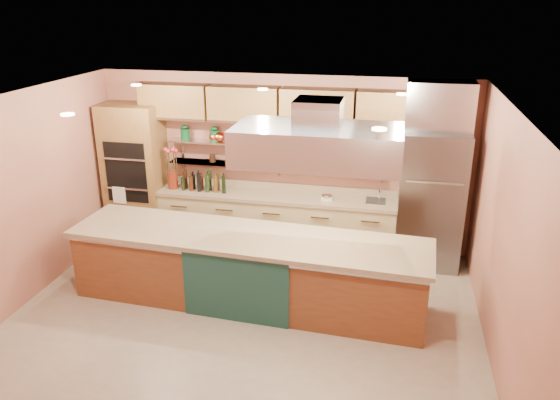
% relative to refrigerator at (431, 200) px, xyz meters
% --- Properties ---
extents(floor, '(6.00, 5.00, 0.02)m').
position_rel_refrigerator_xyz_m(floor, '(-2.35, -2.14, -1.06)').
color(floor, gray).
rests_on(floor, ground).
extents(ceiling, '(6.00, 5.00, 0.02)m').
position_rel_refrigerator_xyz_m(ceiling, '(-2.35, -2.14, 1.75)').
color(ceiling, black).
rests_on(ceiling, wall_back).
extents(wall_back, '(6.00, 0.04, 2.80)m').
position_rel_refrigerator_xyz_m(wall_back, '(-2.35, 0.36, 0.35)').
color(wall_back, '#A7644F').
rests_on(wall_back, floor).
extents(wall_front, '(6.00, 0.04, 2.80)m').
position_rel_refrigerator_xyz_m(wall_front, '(-2.35, -4.64, 0.35)').
color(wall_front, '#A7644F').
rests_on(wall_front, floor).
extents(wall_left, '(0.04, 5.00, 2.80)m').
position_rel_refrigerator_xyz_m(wall_left, '(-5.35, -2.14, 0.35)').
color(wall_left, '#A7644F').
rests_on(wall_left, floor).
extents(wall_right, '(0.04, 5.00, 2.80)m').
position_rel_refrigerator_xyz_m(wall_right, '(0.65, -2.14, 0.35)').
color(wall_right, '#A7644F').
rests_on(wall_right, floor).
extents(oven_stack, '(0.95, 0.64, 2.30)m').
position_rel_refrigerator_xyz_m(oven_stack, '(-4.80, 0.04, 0.10)').
color(oven_stack, olive).
rests_on(oven_stack, floor).
extents(refrigerator, '(0.95, 0.72, 2.10)m').
position_rel_refrigerator_xyz_m(refrigerator, '(0.00, 0.00, 0.00)').
color(refrigerator, slate).
rests_on(refrigerator, floor).
extents(back_counter, '(3.84, 0.64, 0.93)m').
position_rel_refrigerator_xyz_m(back_counter, '(-2.40, 0.06, -0.58)').
color(back_counter, tan).
rests_on(back_counter, floor).
extents(wall_shelf_lower, '(3.60, 0.26, 0.03)m').
position_rel_refrigerator_xyz_m(wall_shelf_lower, '(-2.40, 0.23, 0.30)').
color(wall_shelf_lower, silver).
rests_on(wall_shelf_lower, wall_back).
extents(wall_shelf_upper, '(3.60, 0.26, 0.03)m').
position_rel_refrigerator_xyz_m(wall_shelf_upper, '(-2.40, 0.23, 0.65)').
color(wall_shelf_upper, silver).
rests_on(wall_shelf_upper, wall_back).
extents(upper_cabinets, '(4.60, 0.36, 0.55)m').
position_rel_refrigerator_xyz_m(upper_cabinets, '(-2.35, 0.18, 1.30)').
color(upper_cabinets, olive).
rests_on(upper_cabinets, wall_back).
extents(range_hood, '(2.00, 1.00, 0.45)m').
position_rel_refrigerator_xyz_m(range_hood, '(-1.50, -1.68, 1.20)').
color(range_hood, silver).
rests_on(range_hood, ceiling).
extents(ceiling_downlights, '(4.00, 2.80, 0.02)m').
position_rel_refrigerator_xyz_m(ceiling_downlights, '(-2.35, -1.94, 1.72)').
color(ceiling_downlights, '#FFE5A5').
rests_on(ceiling_downlights, ceiling).
extents(island, '(4.73, 1.28, 0.98)m').
position_rel_refrigerator_xyz_m(island, '(-2.40, -1.68, -0.56)').
color(island, brown).
rests_on(island, floor).
extents(flower_vase, '(0.18, 0.18, 0.29)m').
position_rel_refrigerator_xyz_m(flower_vase, '(-4.13, 0.01, 0.03)').
color(flower_vase, maroon).
rests_on(flower_vase, back_counter).
extents(oil_bottle_cluster, '(0.85, 0.45, 0.26)m').
position_rel_refrigerator_xyz_m(oil_bottle_cluster, '(-3.58, 0.01, 0.01)').
color(oil_bottle_cluster, black).
rests_on(oil_bottle_cluster, back_counter).
extents(kitchen_scale, '(0.20, 0.16, 0.10)m').
position_rel_refrigerator_xyz_m(kitchen_scale, '(-1.56, 0.01, -0.07)').
color(kitchen_scale, silver).
rests_on(kitchen_scale, back_counter).
extents(bar_faucet, '(0.03, 0.03, 0.21)m').
position_rel_refrigerator_xyz_m(bar_faucet, '(-0.76, 0.11, -0.01)').
color(bar_faucet, silver).
rests_on(bar_faucet, back_counter).
extents(copper_kettle, '(0.25, 0.25, 0.16)m').
position_rel_refrigerator_xyz_m(copper_kettle, '(-3.37, 0.23, 0.75)').
color(copper_kettle, '#D85931').
rests_on(copper_kettle, wall_shelf_upper).
extents(green_canister, '(0.20, 0.20, 0.18)m').
position_rel_refrigerator_xyz_m(green_canister, '(-2.88, 0.23, 0.76)').
color(green_canister, '#0E4320').
rests_on(green_canister, wall_shelf_upper).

